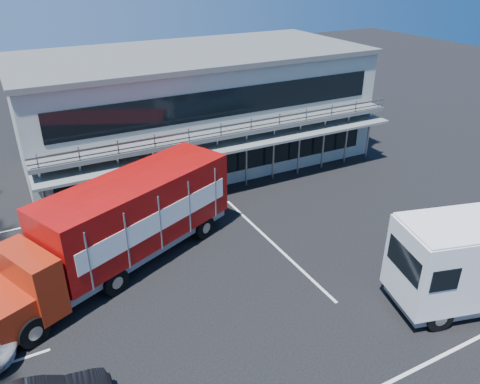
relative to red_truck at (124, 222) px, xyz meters
name	(u,v)px	position (x,y,z in m)	size (l,w,h in m)	color
ground	(270,290)	(4.75, -4.66, -2.21)	(120.00, 120.00, 0.00)	black
building	(194,107)	(7.75, 10.28, 1.44)	(22.40, 12.00, 7.30)	#959B8E
red_truck	(124,222)	(0.00, 0.00, 0.00)	(12.02, 7.39, 4.02)	#98200C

